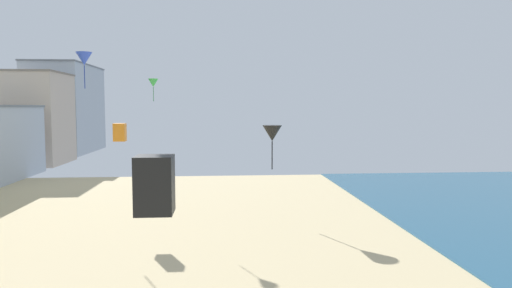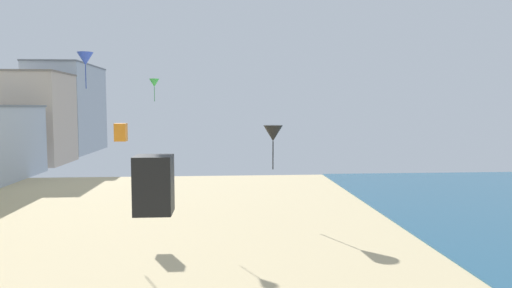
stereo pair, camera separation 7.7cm
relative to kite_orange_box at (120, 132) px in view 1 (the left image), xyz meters
name	(u,v)px [view 1 (the left image)]	position (x,y,z in m)	size (l,w,h in m)	color
boardwalk_hotel_distant	(26,118)	(-23.54, 39.79, 0.28)	(12.53, 12.34, 15.12)	#C6B29E
boardwalk_hotel_furthest	(67,109)	(-23.54, 60.22, 1.80)	(10.57, 22.05, 18.16)	#ADB7C1
kite_orange_box	(120,132)	(0.00, 0.00, 0.00)	(0.95, 0.95, 1.49)	orange
kite_green_delta	(153,83)	(2.36, 3.24, 4.26)	(0.89, 0.89, 2.03)	green
kite_black_box	(155,185)	(6.41, -25.71, -0.15)	(1.07, 1.07, 1.68)	black
kite_blue_delta	(84,59)	(-3.78, 3.76, 6.40)	(1.43, 1.43, 3.24)	blue
kite_black_delta	(272,133)	(12.78, 0.30, -0.16)	(1.68, 1.68, 3.81)	black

